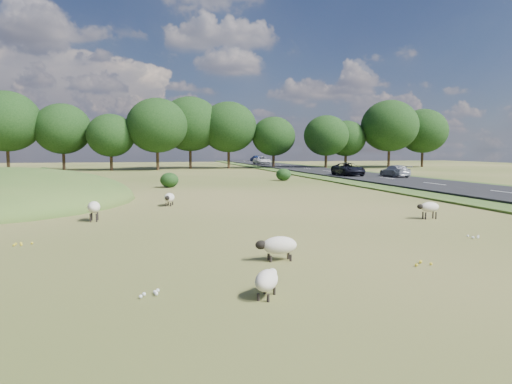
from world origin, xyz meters
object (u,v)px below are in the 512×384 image
sheep_4 (278,245)px  sheep_5 (169,198)px  sheep_0 (267,280)px  car_5 (262,160)px  sheep_1 (94,207)px  car_3 (395,171)px  sheep_2 (429,207)px  car_1 (256,158)px  car_0 (348,169)px

sheep_4 → sheep_5: sheep_5 is taller
sheep_0 → car_5: 80.34m
sheep_5 → car_5: bearing=175.1°
sheep_1 → car_3: size_ratio=0.28×
sheep_5 → car_3: car_3 is taller
sheep_2 → car_5: 69.88m
sheep_1 → car_3: 35.60m
sheep_4 → car_1: 99.44m
sheep_0 → car_0: (18.76, 37.63, 0.58)m
sheep_4 → car_3: bearing=-122.8°
car_0 → car_3: 5.01m
car_3 → car_5: bearing=-85.0°
sheep_1 → car_1: 92.67m
sheep_0 → sheep_5: 16.36m
sheep_5 → car_5: car_5 is taller
sheep_0 → sheep_4: 3.16m
sheep_0 → sheep_5: (-1.39, 16.30, 0.07)m
sheep_0 → sheep_1: bearing=52.2°
car_3 → car_5: car_5 is taller
sheep_5 → car_0: size_ratio=0.25×
sheep_4 → car_5: bearing=-101.7°
sheep_2 → sheep_5: (-11.02, 7.47, -0.09)m
car_1 → sheep_0: bearing=77.3°
car_1 → sheep_4: bearing=77.5°
sheep_0 → car_3: (22.56, 34.37, 0.50)m
sheep_4 → car_3: size_ratio=0.28×
car_3 → sheep_4: bearing=55.6°
sheep_5 → car_1: (23.95, 83.76, 0.53)m
car_3 → sheep_2: bearing=63.1°
sheep_0 → car_0: size_ratio=0.21×
sheep_0 → sheep_1: sheep_1 is taller
car_0 → car_3: bearing=-40.6°
sheep_0 → car_3: size_ratio=0.24×
sheep_2 → car_1: bearing=-97.7°
car_0 → car_5: car_5 is taller
sheep_2 → car_5: (9.13, 69.28, 0.49)m
sheep_4 → car_1: size_ratio=0.24×
sheep_0 → car_5: bearing=16.4°
sheep_5 → car_1: 87.12m
sheep_4 → sheep_1: bearing=-54.2°
sheep_1 → sheep_5: size_ratio=0.94×
sheep_2 → sheep_5: size_ratio=0.83×
sheep_0 → sheep_4: (1.08, 2.97, 0.06)m
sheep_4 → sheep_5: size_ratio=0.94×
sheep_0 → sheep_4: bearing=9.9°
car_5 → car_1: bearing=80.2°
car_0 → sheep_5: bearing=-133.4°
sheep_2 → sheep_4: 10.37m
sheep_2 → sheep_1: bearing=-10.2°
car_5 → sheep_1: bearing=-109.4°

